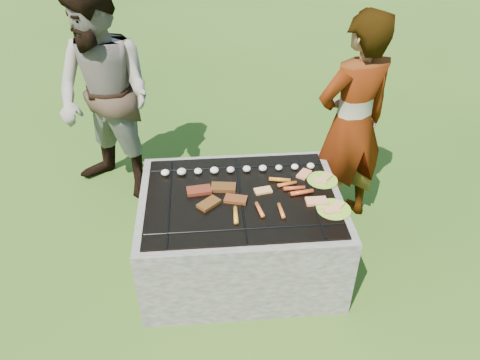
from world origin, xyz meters
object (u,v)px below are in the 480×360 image
at_px(fire_pit, 241,234).
at_px(plate_far, 322,180).
at_px(cook, 352,125).
at_px(bystander, 105,98).
at_px(plate_near, 334,209).

relative_size(fire_pit, plate_far, 5.00).
bearing_deg(fire_pit, cook, 30.19).
relative_size(cook, bystander, 0.95).
relative_size(plate_far, bystander, 0.15).
height_order(cook, bystander, bystander).
bearing_deg(plate_far, fire_pit, -167.28).
distance_m(cook, bystander, 1.86).
height_order(fire_pit, plate_near, plate_near).
bearing_deg(cook, bystander, -34.75).
xyz_separation_m(fire_pit, cook, (0.83, 0.48, 0.54)).
bearing_deg(plate_far, bystander, 150.51).
bearing_deg(plate_far, cook, 52.86).
height_order(plate_near, cook, cook).
relative_size(plate_near, bystander, 0.13).
xyz_separation_m(fire_pit, plate_near, (0.56, -0.18, 0.33)).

